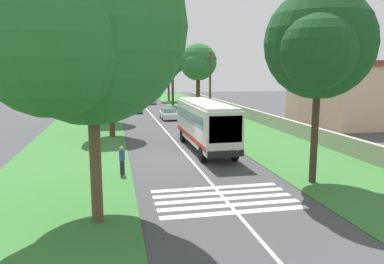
{
  "coord_description": "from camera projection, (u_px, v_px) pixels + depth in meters",
  "views": [
    {
      "loc": [
        -25.19,
        5.12,
        6.18
      ],
      "look_at": [
        2.11,
        -0.54,
        1.6
      ],
      "focal_mm": 35.44,
      "sensor_mm": 36.0,
      "label": 1
    }
  ],
  "objects": [
    {
      "name": "ground",
      "position": [
        191.0,
        160.0,
        26.37
      ],
      "size": [
        160.0,
        160.0,
        0.0
      ],
      "primitive_type": "plane",
      "color": "#424244"
    },
    {
      "name": "grass_verge_left",
      "position": [
        84.0,
        130.0,
        39.22
      ],
      "size": [
        120.0,
        8.0,
        0.04
      ],
      "primitive_type": "cube",
      "color": "#387533",
      "rests_on": "ground"
    },
    {
      "name": "grass_verge_right",
      "position": [
        235.0,
        125.0,
        42.5
      ],
      "size": [
        120.0,
        8.0,
        0.04
      ],
      "primitive_type": "cube",
      "color": "#387533",
      "rests_on": "ground"
    },
    {
      "name": "centre_line",
      "position": [
        163.0,
        128.0,
        40.86
      ],
      "size": [
        110.0,
        0.16,
        0.01
      ],
      "primitive_type": "cube",
      "color": "silver",
      "rests_on": "ground"
    },
    {
      "name": "coach_bus",
      "position": [
        205.0,
        122.0,
        29.41
      ],
      "size": [
        11.16,
        2.62,
        3.73
      ],
      "color": "silver",
      "rests_on": "ground"
    },
    {
      "name": "zebra_crossing",
      "position": [
        224.0,
        199.0,
        18.37
      ],
      "size": [
        4.05,
        6.8,
        0.01
      ],
      "color": "silver",
      "rests_on": "ground"
    },
    {
      "name": "trailing_car_0",
      "position": [
        168.0,
        114.0,
        47.94
      ],
      "size": [
        4.3,
        1.78,
        1.43
      ],
      "color": "silver",
      "rests_on": "ground"
    },
    {
      "name": "trailing_car_1",
      "position": [
        136.0,
        108.0,
        55.5
      ],
      "size": [
        4.3,
        1.78,
        1.43
      ],
      "color": "gray",
      "rests_on": "ground"
    },
    {
      "name": "trailing_car_2",
      "position": [
        133.0,
        104.0,
        61.75
      ],
      "size": [
        4.3,
        1.78,
        1.43
      ],
      "color": "gray",
      "rests_on": "ground"
    },
    {
      "name": "trailing_car_3",
      "position": [
        151.0,
        100.0,
        69.85
      ],
      "size": [
        4.3,
        1.78,
        1.43
      ],
      "color": "#B7A893",
      "rests_on": "ground"
    },
    {
      "name": "roadside_tree_left_0",
      "position": [
        107.0,
        64.0,
        44.53
      ],
      "size": [
        6.08,
        5.07,
        9.52
      ],
      "color": "#3D2D1E",
      "rests_on": "grass_verge_left"
    },
    {
      "name": "roadside_tree_left_1",
      "position": [
        108.0,
        67.0,
        84.58
      ],
      "size": [
        6.11,
        5.11,
        9.42
      ],
      "color": "#4C3826",
      "rests_on": "grass_verge_left"
    },
    {
      "name": "roadside_tree_left_2",
      "position": [
        84.0,
        33.0,
        14.32
      ],
      "size": [
        9.25,
        7.49,
        11.47
      ],
      "color": "brown",
      "rests_on": "grass_verge_left"
    },
    {
      "name": "roadside_tree_left_3",
      "position": [
        108.0,
        75.0,
        34.51
      ],
      "size": [
        6.48,
        5.35,
        8.5
      ],
      "color": "#4C3826",
      "rests_on": "grass_verge_left"
    },
    {
      "name": "roadside_tree_right_0",
      "position": [
        316.0,
        47.0,
        19.88
      ],
      "size": [
        7.1,
        5.79,
        10.38
      ],
      "color": "#3D2D1E",
      "rests_on": "grass_verge_right"
    },
    {
      "name": "roadside_tree_right_1",
      "position": [
        172.0,
        62.0,
        64.95
      ],
      "size": [
        5.46,
        4.56,
        9.9
      ],
      "color": "#3D2D1E",
      "rests_on": "grass_verge_right"
    },
    {
      "name": "roadside_tree_right_2",
      "position": [
        168.0,
        66.0,
        74.97
      ],
      "size": [
        5.65,
        4.88,
        9.39
      ],
      "color": "#3D2D1E",
      "rests_on": "grass_verge_right"
    },
    {
      "name": "roadside_tree_right_3",
      "position": [
        197.0,
        63.0,
        49.07
      ],
      "size": [
        5.53,
        4.81,
        9.57
      ],
      "color": "#3D2D1E",
      "rests_on": "grass_verge_right"
    },
    {
      "name": "utility_pole",
      "position": [
        210.0,
        90.0,
        39.9
      ],
      "size": [
        0.24,
        1.4,
        7.91
      ],
      "color": "#473828",
      "rests_on": "grass_verge_right"
    },
    {
      "name": "roadside_wall",
      "position": [
        249.0,
        114.0,
        47.9
      ],
      "size": [
        70.0,
        0.4,
        1.34
      ],
      "primitive_type": "cube",
      "color": "#B2A893",
      "rests_on": "grass_verge_right"
    },
    {
      "name": "roadside_building",
      "position": [
        336.0,
        93.0,
        43.1
      ],
      "size": [
        13.05,
        6.83,
        7.11
      ],
      "color": "beige",
      "rests_on": "ground"
    },
    {
      "name": "pedestrian",
      "position": [
        122.0,
        160.0,
        22.42
      ],
      "size": [
        0.34,
        0.34,
        1.69
      ],
      "color": "#26262D",
      "rests_on": "grass_verge_left"
    }
  ]
}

